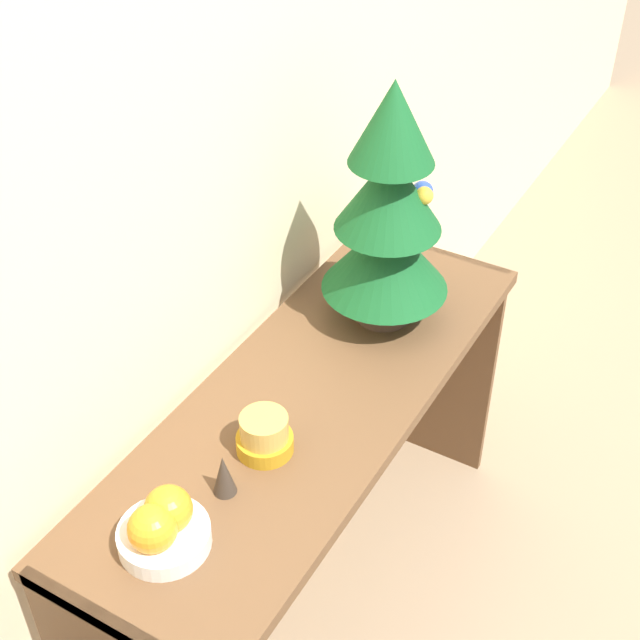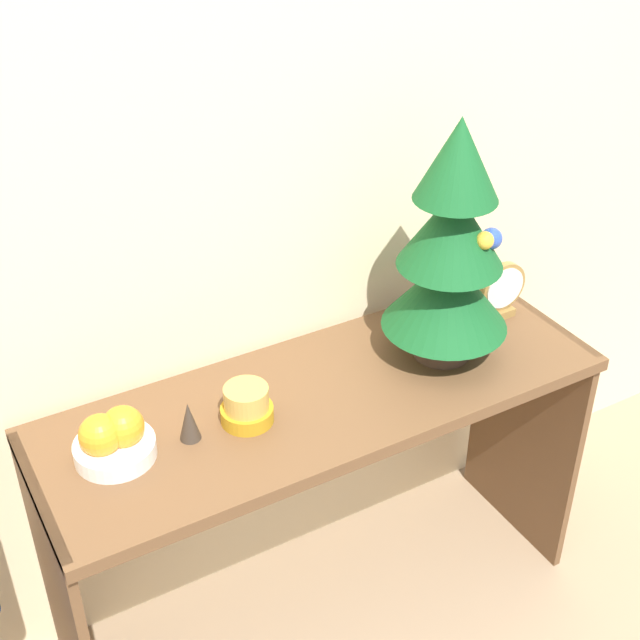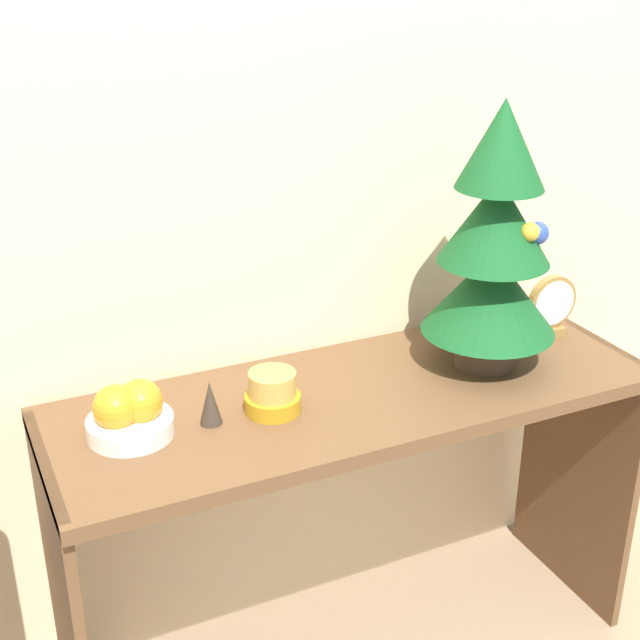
{
  "view_description": "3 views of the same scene",
  "coord_description": "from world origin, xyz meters",
  "px_view_note": "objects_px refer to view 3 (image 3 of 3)",
  "views": [
    {
      "loc": [
        -1.15,
        -0.47,
        1.92
      ],
      "look_at": [
        -0.03,
        0.18,
        0.91
      ],
      "focal_mm": 50.0,
      "sensor_mm": 36.0,
      "label": 1
    },
    {
      "loc": [
        -0.75,
        -1.09,
        1.86
      ],
      "look_at": [
        -0.03,
        0.17,
        0.9
      ],
      "focal_mm": 50.0,
      "sensor_mm": 36.0,
      "label": 2
    },
    {
      "loc": [
        -0.73,
        -1.19,
        1.54
      ],
      "look_at": [
        -0.07,
        0.23,
        0.85
      ],
      "focal_mm": 50.0,
      "sensor_mm": 36.0,
      "label": 3
    }
  ],
  "objects_px": {
    "mini_tree": "(494,245)",
    "figurine": "(210,403)",
    "fruit_bowl": "(129,414)",
    "desk_clock": "(551,307)",
    "singing_bowl": "(273,394)"
  },
  "relations": [
    {
      "from": "mini_tree",
      "to": "figurine",
      "type": "xyz_separation_m",
      "value": [
        -0.61,
        0.01,
        -0.22
      ]
    },
    {
      "from": "figurine",
      "to": "singing_bowl",
      "type": "bearing_deg",
      "value": -2.98
    },
    {
      "from": "mini_tree",
      "to": "fruit_bowl",
      "type": "xyz_separation_m",
      "value": [
        -0.76,
        0.03,
        -0.22
      ]
    },
    {
      "from": "fruit_bowl",
      "to": "singing_bowl",
      "type": "relative_size",
      "value": 1.46
    },
    {
      "from": "fruit_bowl",
      "to": "singing_bowl",
      "type": "height_order",
      "value": "fruit_bowl"
    },
    {
      "from": "mini_tree",
      "to": "desk_clock",
      "type": "xyz_separation_m",
      "value": [
        0.21,
        0.06,
        -0.2
      ]
    },
    {
      "from": "mini_tree",
      "to": "fruit_bowl",
      "type": "height_order",
      "value": "mini_tree"
    },
    {
      "from": "figurine",
      "to": "mini_tree",
      "type": "bearing_deg",
      "value": -0.92
    },
    {
      "from": "singing_bowl",
      "to": "desk_clock",
      "type": "distance_m",
      "value": 0.7
    },
    {
      "from": "fruit_bowl",
      "to": "desk_clock",
      "type": "xyz_separation_m",
      "value": [
        0.97,
        0.03,
        0.03
      ]
    },
    {
      "from": "desk_clock",
      "to": "figurine",
      "type": "height_order",
      "value": "desk_clock"
    },
    {
      "from": "fruit_bowl",
      "to": "figurine",
      "type": "xyz_separation_m",
      "value": [
        0.15,
        -0.02,
        0.0
      ]
    },
    {
      "from": "mini_tree",
      "to": "figurine",
      "type": "relative_size",
      "value": 6.45
    },
    {
      "from": "mini_tree",
      "to": "figurine",
      "type": "height_order",
      "value": "mini_tree"
    },
    {
      "from": "singing_bowl",
      "to": "figurine",
      "type": "relative_size",
      "value": 1.25
    }
  ]
}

